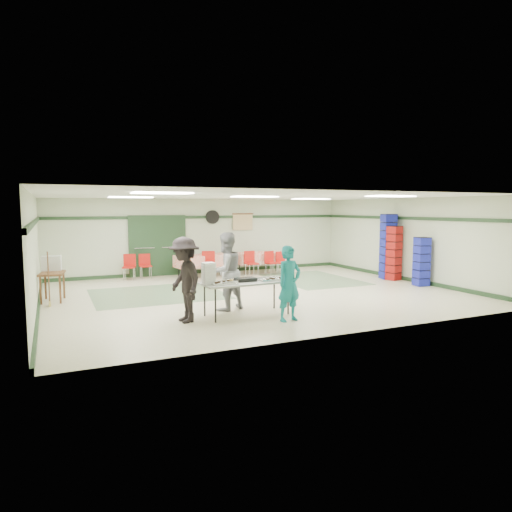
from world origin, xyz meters
name	(u,v)px	position (x,y,z in m)	size (l,w,h in m)	color
floor	(255,293)	(0.00, 0.00, 0.00)	(11.00, 11.00, 0.00)	beige
ceiling	(255,196)	(0.00, 0.00, 2.70)	(11.00, 11.00, 0.00)	white
wall_back	(204,236)	(0.00, 4.50, 1.35)	(11.00, 11.00, 0.00)	beige
wall_front	(353,263)	(0.00, -4.50, 1.35)	(11.00, 11.00, 0.00)	beige
wall_left	(34,253)	(-5.50, 0.00, 1.35)	(9.00, 9.00, 0.00)	beige
wall_right	(408,240)	(5.50, 0.00, 1.35)	(9.00, 9.00, 0.00)	beige
trim_back	(204,217)	(0.00, 4.47, 2.05)	(11.00, 0.06, 0.10)	#1E371E
baseboard_back	(205,271)	(0.00, 4.47, 0.06)	(11.00, 0.06, 0.12)	#1E371E
trim_left	(34,222)	(-5.47, 0.00, 2.05)	(9.00, 0.06, 0.10)	#1E371E
baseboard_left	(38,309)	(-5.47, 0.00, 0.06)	(9.00, 0.06, 0.12)	#1E371E
trim_right	(408,218)	(5.47, 0.00, 2.05)	(9.00, 0.06, 0.10)	#1E371E
baseboard_right	(406,279)	(5.47, 0.00, 0.06)	(9.00, 0.06, 0.12)	#1E371E
green_patch_a	(158,294)	(-2.50, 1.00, 0.00)	(3.50, 3.00, 0.01)	#64835F
green_patch_b	(313,279)	(2.80, 1.50, 0.00)	(2.50, 3.50, 0.01)	#64835F
double_door_left	(144,247)	(-2.20, 4.44, 1.05)	(0.90, 0.06, 2.10)	#979997
double_door_right	(171,246)	(-1.25, 4.44, 1.05)	(0.90, 0.06, 2.10)	#979997
door_frame	(158,246)	(-1.73, 4.42, 1.05)	(2.00, 0.03, 2.15)	#1E371E
wall_fan	(212,217)	(0.30, 4.44, 2.05)	(0.50, 0.50, 0.10)	black
scroll_banner	(243,222)	(1.50, 4.44, 1.85)	(0.80, 0.02, 0.60)	tan
serving_table	(247,283)	(-1.23, -2.31, 0.72)	(2.05, 0.89, 0.76)	#A2A29E
sheet_tray_right	(271,279)	(-0.66, -2.34, 0.77)	(0.58, 0.44, 0.02)	silver
sheet_tray_mid	(238,281)	(-1.39, -2.19, 0.77)	(0.57, 0.43, 0.02)	silver
sheet_tray_left	(223,283)	(-1.82, -2.42, 0.77)	(0.53, 0.40, 0.02)	silver
baking_pan	(245,279)	(-1.25, -2.29, 0.80)	(0.45, 0.28, 0.08)	black
foam_box_stack	(209,273)	(-2.10, -2.28, 0.99)	(0.25, 0.23, 0.46)	white
volunteer_teal	(289,283)	(-0.61, -3.15, 0.80)	(0.58, 0.38, 1.59)	#137B84
volunteer_grey	(226,271)	(-1.47, -1.63, 0.91)	(0.88, 0.69, 1.82)	gray
volunteer_dark	(185,280)	(-2.64, -2.33, 0.89)	(1.15, 0.66, 1.78)	black
dining_table_a	(261,257)	(1.88, 3.60, 0.57)	(1.81, 0.84, 0.77)	red
dining_table_b	(204,260)	(-0.32, 3.60, 0.57)	(2.03, 1.11, 0.77)	red
chair_a	(271,260)	(1.99, 3.03, 0.51)	(0.45, 0.45, 0.84)	red
chair_b	(251,261)	(1.21, 3.04, 0.54)	(0.43, 0.43, 0.88)	red
chair_c	(282,260)	(2.43, 3.03, 0.49)	(0.41, 0.41, 0.81)	red
chair_d	(208,262)	(-0.35, 3.04, 0.57)	(0.57, 0.57, 0.94)	red
chair_loose_a	(145,263)	(-2.25, 4.08, 0.50)	(0.39, 0.39, 0.83)	red
chair_loose_b	(129,264)	(-2.80, 3.88, 0.52)	(0.50, 0.50, 0.86)	red
crate_stack_blue_a	(388,247)	(5.15, 0.56, 1.09)	(0.42, 0.42, 2.18)	#1A20A1
crate_stack_red	(394,253)	(5.15, 0.27, 0.90)	(0.39, 0.39, 1.79)	#A11510
crate_stack_blue_b	(422,262)	(5.15, -0.98, 0.75)	(0.38, 0.38, 1.49)	#1A20A1
printer_table	(52,277)	(-5.15, 1.14, 0.64)	(0.68, 0.94, 0.74)	brown
office_printer	(51,263)	(-5.15, 1.60, 0.93)	(0.48, 0.42, 0.38)	silver
broom	(49,278)	(-5.23, 0.58, 0.68)	(0.03, 0.03, 1.32)	brown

